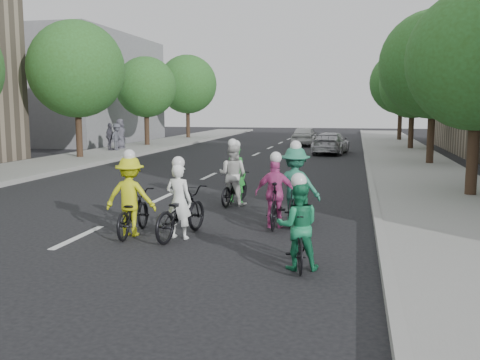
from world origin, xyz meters
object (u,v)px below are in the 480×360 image
(cyclist_6, at_px, (180,210))
(follow_car_lead, at_px, (331,143))
(spectator_0, at_px, (117,137))
(cyclist_1, at_px, (298,233))
(spectator_2, at_px, (120,134))
(cyclist_5, at_px, (236,181))
(cyclist_4, at_px, (233,181))
(cyclist_3, at_px, (276,199))
(follow_car_trail, at_px, (305,136))
(spectator_1, at_px, (110,137))
(cyclist_2, at_px, (295,192))
(cyclist_0, at_px, (131,204))

(cyclist_6, height_order, follow_car_lead, cyclist_6)
(cyclist_6, relative_size, spectator_0, 1.32)
(cyclist_1, height_order, spectator_2, spectator_2)
(cyclist_5, height_order, spectator_0, cyclist_5)
(spectator_0, bearing_deg, cyclist_4, -138.35)
(cyclist_1, relative_size, cyclist_4, 0.89)
(cyclist_3, xyz_separation_m, spectator_0, (-11.98, 17.44, 0.30))
(cyclist_3, bearing_deg, follow_car_lead, -92.58)
(cyclist_6, distance_m, spectator_0, 21.40)
(follow_car_trail, bearing_deg, cyclist_5, 91.47)
(cyclist_5, relative_size, spectator_0, 1.12)
(cyclist_1, xyz_separation_m, spectator_1, (-13.19, 20.33, 0.34))
(cyclist_3, relative_size, cyclist_5, 1.00)
(spectator_1, bearing_deg, spectator_2, -0.65)
(cyclist_2, relative_size, follow_car_lead, 0.45)
(cyclist_3, bearing_deg, cyclist_4, -59.88)
(cyclist_0, distance_m, cyclist_4, 4.09)
(cyclist_6, bearing_deg, spectator_0, -50.88)
(cyclist_1, relative_size, spectator_0, 1.04)
(spectator_1, bearing_deg, cyclist_0, -153.98)
(cyclist_0, bearing_deg, cyclist_2, -154.65)
(cyclist_4, height_order, follow_car_trail, cyclist_4)
(cyclist_4, distance_m, spectator_1, 18.40)
(cyclist_3, height_order, cyclist_6, cyclist_3)
(cyclist_0, xyz_separation_m, cyclist_1, (3.63, -1.58, -0.06))
(cyclist_1, relative_size, follow_car_lead, 0.38)
(cyclist_0, bearing_deg, cyclist_6, 177.68)
(cyclist_6, relative_size, follow_car_trail, 0.52)
(follow_car_lead, bearing_deg, cyclist_1, 97.84)
(cyclist_3, height_order, spectator_2, spectator_2)
(cyclist_5, distance_m, spectator_1, 18.08)
(cyclist_6, relative_size, spectator_2, 1.14)
(spectator_0, bearing_deg, follow_car_trail, -44.32)
(cyclist_0, bearing_deg, cyclist_3, -157.27)
(follow_car_trail, bearing_deg, spectator_0, 39.79)
(follow_car_lead, relative_size, follow_car_trail, 1.07)
(cyclist_6, xyz_separation_m, spectator_1, (-10.61, 18.73, 0.37))
(cyclist_4, relative_size, follow_car_lead, 0.43)
(cyclist_0, bearing_deg, follow_car_trail, -95.65)
(cyclist_0, xyz_separation_m, cyclist_6, (1.05, 0.02, -0.09))
(cyclist_2, relative_size, cyclist_4, 1.06)
(spectator_1, bearing_deg, follow_car_lead, -82.08)
(cyclist_1, distance_m, follow_car_trail, 28.76)
(cyclist_3, relative_size, spectator_0, 1.12)
(follow_car_lead, bearing_deg, follow_car_trail, -65.20)
(cyclist_5, xyz_separation_m, spectator_0, (-10.43, 14.55, 0.32))
(cyclist_5, relative_size, spectator_1, 1.10)
(cyclist_0, xyz_separation_m, follow_car_trail, (1.02, 27.06, 0.01))
(cyclist_2, xyz_separation_m, cyclist_6, (-2.15, -1.74, -0.17))
(follow_car_trail, bearing_deg, cyclist_3, 94.85)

